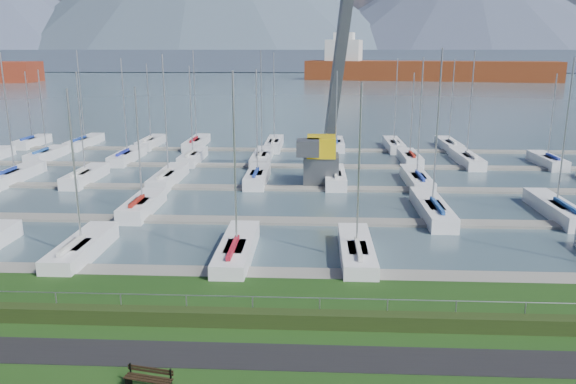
{
  "coord_description": "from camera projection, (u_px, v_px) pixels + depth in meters",
  "views": [
    {
      "loc": [
        1.72,
        -23.0,
        11.89
      ],
      "look_at": [
        0.0,
        12.0,
        3.0
      ],
      "focal_mm": 35.0,
      "sensor_mm": 36.0,
      "label": 1
    }
  ],
  "objects": [
    {
      "name": "hedge",
      "position": [
        274.0,
        319.0,
        24.8
      ],
      "size": [
        80.0,
        0.7,
        0.7
      ],
      "primitive_type": "cube",
      "color": "#213011",
      "rests_on": "grass"
    },
    {
      "name": "path",
      "position": [
        270.0,
        357.0,
        22.37
      ],
      "size": [
        160.0,
        2.0,
        0.04
      ],
      "primitive_type": "cube",
      "color": "black",
      "rests_on": "grass"
    },
    {
      "name": "foothill",
      "position": [
        314.0,
        60.0,
        343.28
      ],
      "size": [
        900.0,
        80.0,
        12.0
      ],
      "primitive_type": "cube",
      "color": "#454F65",
      "rests_on": "water"
    },
    {
      "name": "sailboat_fleet",
      "position": [
        270.0,
        121.0,
        52.57
      ],
      "size": [
        75.34,
        49.62,
        12.59
      ],
      "color": "navy",
      "rests_on": "water"
    },
    {
      "name": "fence",
      "position": [
        275.0,
        297.0,
        24.98
      ],
      "size": [
        80.0,
        0.04,
        0.04
      ],
      "primitive_type": "cylinder",
      "rotation": [
        0.0,
        1.57,
        0.0
      ],
      "color": "gray",
      "rests_on": "grass"
    },
    {
      "name": "docks",
      "position": [
        296.0,
        188.0,
        50.5
      ],
      "size": [
        90.0,
        41.6,
        0.25
      ],
      "color": "slate",
      "rests_on": "water"
    },
    {
      "name": "cargo_ship_mid",
      "position": [
        418.0,
        71.0,
        231.07
      ],
      "size": [
        102.07,
        37.09,
        21.5
      ],
      "rotation": [
        0.0,
        0.0,
        -0.19
      ],
      "color": "maroon",
      "rests_on": "water"
    },
    {
      "name": "water",
      "position": [
        313.0,
        76.0,
        277.09
      ],
      "size": [
        800.0,
        540.0,
        0.2
      ],
      "primitive_type": "cube",
      "color": "#455B65"
    },
    {
      "name": "mountains",
      "position": [
        325.0,
        0.0,
        405.18
      ],
      "size": [
        1190.0,
        360.0,
        115.0
      ],
      "color": "#495A6A",
      "rests_on": "water"
    },
    {
      "name": "bench_left",
      "position": [
        149.0,
        379.0,
        20.16
      ],
      "size": [
        1.85,
        0.77,
        0.85
      ],
      "rotation": [
        0.0,
        0.0,
        -0.2
      ],
      "color": "black",
      "rests_on": "grass"
    },
    {
      "name": "crane",
      "position": [
        326.0,
        123.0,
        52.21
      ],
      "size": [
        5.45,
        13.22,
        22.35
      ],
      "rotation": [
        0.0,
        0.0,
        -0.01
      ],
      "color": "#56595D",
      "rests_on": "water"
    }
  ]
}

